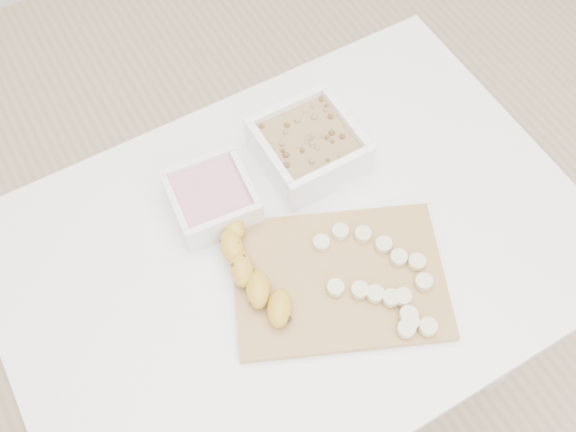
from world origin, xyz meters
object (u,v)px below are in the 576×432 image
banana (252,269)px  cutting_board (339,279)px  bowl_yogurt (212,198)px  table (296,270)px  bowl_granola (308,146)px

banana → cutting_board: bearing=-19.2°
bowl_yogurt → cutting_board: bearing=-62.9°
bowl_yogurt → banana: bearing=-91.3°
table → bowl_yogurt: (-0.09, 0.14, 0.13)m
bowl_yogurt → bowl_granola: bowl_granola is taller
table → bowl_granola: bearing=53.3°
bowl_yogurt → banana: bowl_yogurt is taller
cutting_board → bowl_yogurt: bearing=117.1°
banana → table: bearing=21.5°
bowl_granola → table: bearing=-126.7°
table → cutting_board: bearing=-72.4°
table → banana: banana is taller
table → banana: size_ratio=4.43×
table → banana: bearing=-171.5°
bowl_yogurt → cutting_board: 0.26m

